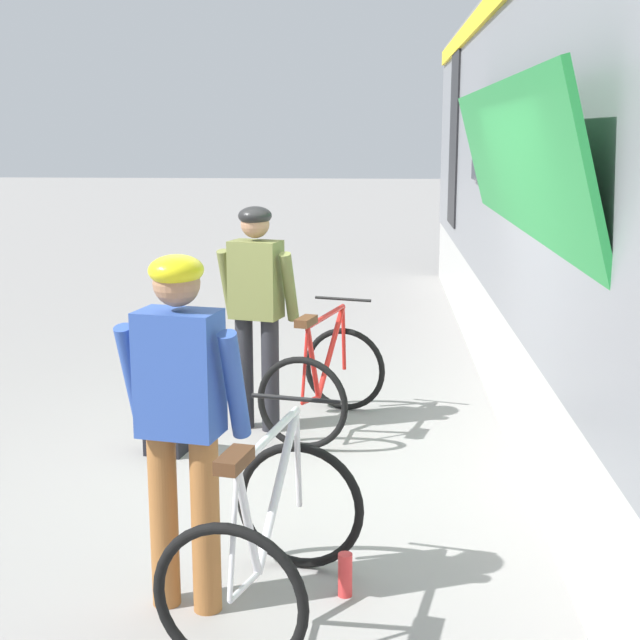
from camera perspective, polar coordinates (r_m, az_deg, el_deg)
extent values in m
plane|color=gray|center=(6.26, -1.77, -9.67)|extent=(80.00, 80.00, 0.00)
cube|color=#238C3D|center=(6.25, 12.73, 7.01)|extent=(0.48, 4.77, 1.65)
cube|color=black|center=(8.69, 10.29, 11.39)|extent=(0.04, 1.10, 0.80)
cube|color=black|center=(11.99, 8.61, 11.55)|extent=(0.03, 1.10, 2.29)
cylinder|color=#935B2D|center=(4.52, -10.00, -12.50)|extent=(0.14, 0.14, 0.90)
cylinder|color=#935B2D|center=(4.44, -7.36, -12.89)|extent=(0.14, 0.14, 0.90)
cube|color=#2D4C9E|center=(4.22, -9.01, -3.40)|extent=(0.42, 0.31, 0.60)
cylinder|color=#2D4C9E|center=(4.38, -11.89, -3.63)|extent=(0.14, 0.27, 0.56)
cylinder|color=#2D4C9E|center=(4.18, -5.50, -4.20)|extent=(0.14, 0.27, 0.56)
sphere|color=#9E7051|center=(4.13, -9.21, 2.36)|extent=(0.22, 0.22, 0.22)
ellipsoid|color=yellow|center=(4.12, -9.23, 3.19)|extent=(0.30, 0.32, 0.14)
cylinder|color=#232328|center=(7.04, -4.87, -3.38)|extent=(0.14, 0.14, 0.90)
cylinder|color=#232328|center=(6.96, -3.21, -3.55)|extent=(0.14, 0.14, 0.90)
cube|color=olive|center=(6.84, -4.14, 2.60)|extent=(0.43, 0.33, 0.60)
cylinder|color=olive|center=(6.99, -5.96, 2.36)|extent=(0.16, 0.27, 0.56)
cylinder|color=olive|center=(6.78, -1.98, 2.13)|extent=(0.16, 0.27, 0.56)
sphere|color=#9E7051|center=(6.78, -4.19, 6.19)|extent=(0.22, 0.22, 0.22)
ellipsoid|color=black|center=(6.77, -4.20, 6.70)|extent=(0.32, 0.33, 0.14)
torus|color=black|center=(4.84, -1.33, -11.84)|extent=(0.71, 0.20, 0.71)
torus|color=black|center=(3.98, -5.83, -17.50)|extent=(0.71, 0.20, 0.71)
cylinder|color=silver|center=(4.43, -2.72, -10.68)|extent=(0.18, 0.64, 0.63)
cylinder|color=silver|center=(4.22, -3.27, -7.49)|extent=(0.21, 0.84, 0.04)
cylinder|color=silver|center=(4.06, -4.65, -12.88)|extent=(0.10, 0.28, 0.62)
cylinder|color=silver|center=(4.14, -4.88, -16.67)|extent=(0.10, 0.36, 0.08)
cylinder|color=silver|center=(3.90, -5.59, -13.57)|extent=(0.05, 0.15, 0.56)
cylinder|color=silver|center=(4.71, -1.44, -8.90)|extent=(0.05, 0.09, 0.55)
cylinder|color=black|center=(4.58, -1.55, -5.09)|extent=(0.47, 0.12, 0.02)
cube|color=#4C2D19|center=(3.80, -5.53, -8.96)|extent=(0.15, 0.26, 0.06)
torus|color=black|center=(7.48, 1.57, -3.18)|extent=(0.70, 0.24, 0.71)
torus|color=black|center=(6.55, -1.16, -5.38)|extent=(0.70, 0.24, 0.71)
cylinder|color=red|center=(7.09, 0.71, -1.95)|extent=(0.21, 0.63, 0.63)
cylinder|color=red|center=(6.91, 0.40, 0.25)|extent=(0.27, 0.83, 0.04)
cylinder|color=red|center=(6.70, -0.45, -2.78)|extent=(0.11, 0.27, 0.62)
cylinder|color=red|center=(6.72, -0.62, -5.17)|extent=(0.12, 0.36, 0.08)
cylinder|color=red|center=(6.53, -0.98, -2.92)|extent=(0.06, 0.14, 0.56)
cylinder|color=red|center=(7.39, 1.53, -1.17)|extent=(0.05, 0.09, 0.55)
cylinder|color=black|center=(7.30, 1.48, 1.35)|extent=(0.47, 0.15, 0.02)
cube|color=#4C2D19|center=(6.48, -0.90, -0.08)|extent=(0.16, 0.26, 0.06)
cube|color=black|center=(6.60, -9.92, -6.84)|extent=(0.31, 0.23, 0.40)
cylinder|color=red|center=(4.67, 1.62, -16.05)|extent=(0.07, 0.07, 0.23)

